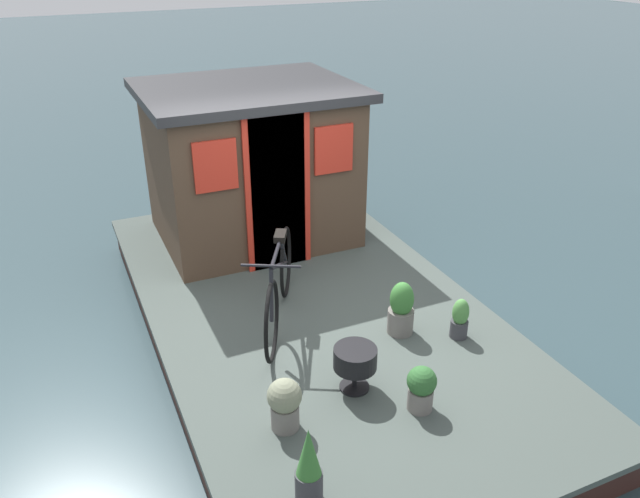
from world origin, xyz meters
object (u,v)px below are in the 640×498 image
(potted_plant_mint, at_px, (285,403))
(potted_plant_thyme, at_px, (421,388))
(potted_plant_rosemary, at_px, (401,309))
(potted_plant_lavender, at_px, (460,319))
(houseboat_cabin, at_px, (251,163))
(bicycle, at_px, (279,286))
(charcoal_grill, at_px, (355,360))
(potted_plant_fern, at_px, (309,467))

(potted_plant_mint, xyz_separation_m, potted_plant_thyme, (-0.24, -1.03, -0.03))
(potted_plant_rosemary, distance_m, potted_plant_thyme, 1.04)
(potted_plant_lavender, bearing_deg, houseboat_cabin, 19.36)
(houseboat_cabin, relative_size, potted_plant_lavender, 5.95)
(bicycle, xyz_separation_m, potted_plant_rosemary, (-0.61, -0.95, -0.15))
(charcoal_grill, bearing_deg, bicycle, 10.06)
(potted_plant_mint, bearing_deg, potted_plant_fern, 171.48)
(potted_plant_lavender, bearing_deg, potted_plant_mint, 103.36)
(potted_plant_thyme, bearing_deg, potted_plant_rosemary, -22.23)
(houseboat_cabin, bearing_deg, potted_plant_mint, 165.02)
(potted_plant_mint, distance_m, potted_plant_thyme, 1.05)
(potted_plant_rosemary, bearing_deg, bicycle, 57.32)
(potted_plant_rosemary, height_order, potted_plant_thyme, potted_plant_rosemary)
(potted_plant_fern, xyz_separation_m, potted_plant_rosemary, (1.42, -1.52, -0.04))
(bicycle, xyz_separation_m, potted_plant_mint, (-1.34, 0.47, -0.17))
(potted_plant_rosemary, height_order, charcoal_grill, potted_plant_rosemary)
(houseboat_cabin, height_order, bicycle, houseboat_cabin)
(bicycle, xyz_separation_m, potted_plant_lavender, (-0.89, -1.40, -0.21))
(bicycle, bearing_deg, houseboat_cabin, -11.81)
(bicycle, bearing_deg, potted_plant_mint, 160.60)
(houseboat_cabin, bearing_deg, bicycle, 168.19)
(houseboat_cabin, bearing_deg, potted_plant_rosemary, -167.91)
(potted_plant_mint, xyz_separation_m, potted_plant_rosemary, (0.73, -1.42, 0.02))
(potted_plant_fern, bearing_deg, houseboat_cabin, -13.88)
(houseboat_cabin, xyz_separation_m, bicycle, (-1.94, 0.41, -0.52))
(charcoal_grill, bearing_deg, houseboat_cabin, -3.73)
(bicycle, distance_m, potted_plant_thyme, 1.68)
(houseboat_cabin, xyz_separation_m, potted_plant_lavender, (-2.83, -0.99, -0.72))
(potted_plant_fern, bearing_deg, potted_plant_thyme, -68.19)
(bicycle, bearing_deg, charcoal_grill, -169.94)
(potted_plant_lavender, bearing_deg, bicycle, 57.45)
(potted_plant_mint, distance_m, charcoal_grill, 0.70)
(potted_plant_mint, bearing_deg, potted_plant_lavender, -76.64)
(potted_plant_rosemary, bearing_deg, potted_plant_mint, 117.11)
(potted_plant_lavender, xyz_separation_m, potted_plant_thyme, (-0.68, 0.84, 0.01))
(potted_plant_fern, height_order, potted_plant_lavender, potted_plant_fern)
(bicycle, bearing_deg, potted_plant_rosemary, -122.68)
(potted_plant_fern, bearing_deg, potted_plant_lavender, -60.12)
(bicycle, distance_m, potted_plant_mint, 1.43)
(potted_plant_fern, distance_m, potted_plant_thyme, 1.22)
(potted_plant_fern, bearing_deg, potted_plant_rosemary, -47.09)
(potted_plant_lavender, distance_m, charcoal_grill, 1.23)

